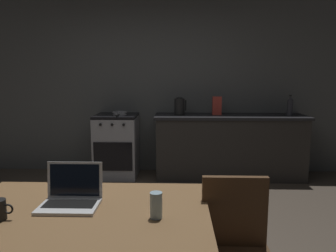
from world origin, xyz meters
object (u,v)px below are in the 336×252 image
object	(u,v)px
stove_oven	(117,146)
drinking_glass	(156,205)
chair	(237,248)
electric_kettle	(179,107)
bottle	(290,106)
cereal_box	(217,106)
laptop	(71,197)
dining_table	(83,222)
frying_pan	(120,113)

from	to	relation	value
stove_oven	drinking_glass	size ratio (longest dim) A/B	6.77
chair	electric_kettle	size ratio (longest dim) A/B	3.61
bottle	cereal_box	xyz separation A→B (m)	(-1.02, 0.07, -0.01)
bottle	drinking_glass	distance (m)	3.49
stove_oven	electric_kettle	xyz separation A→B (m)	(0.92, 0.00, 0.58)
cereal_box	stove_oven	bearing A→B (deg)	-179.12
stove_oven	electric_kettle	world-z (taller)	electric_kettle
stove_oven	drinking_glass	xyz separation A→B (m)	(0.79, -3.09, 0.37)
stove_oven	laptop	xyz separation A→B (m)	(0.30, -2.95, 0.35)
bottle	drinking_glass	size ratio (longest dim) A/B	2.17
dining_table	drinking_glass	size ratio (longest dim) A/B	10.16
stove_oven	bottle	distance (m)	2.55
laptop	electric_kettle	world-z (taller)	electric_kettle
stove_oven	laptop	world-z (taller)	laptop
stove_oven	bottle	xyz separation A→B (m)	(2.48, -0.05, 0.60)
stove_oven	chair	world-z (taller)	stove_oven
chair	bottle	world-z (taller)	bottle
stove_oven	bottle	world-z (taller)	bottle
electric_kettle	frying_pan	size ratio (longest dim) A/B	0.64
chair	frying_pan	world-z (taller)	frying_pan
chair	electric_kettle	world-z (taller)	electric_kettle
bottle	drinking_glass	bearing A→B (deg)	-119.00
dining_table	laptop	distance (m)	0.15
chair	cereal_box	bearing A→B (deg)	103.08
stove_oven	frying_pan	bearing A→B (deg)	-26.59
dining_table	chair	distance (m)	0.87
drinking_glass	laptop	bearing A→B (deg)	163.21
drinking_glass	bottle	bearing A→B (deg)	61.00
laptop	drinking_glass	distance (m)	0.51
chair	electric_kettle	distance (m)	3.02
dining_table	cereal_box	size ratio (longest dim) A/B	5.23
chair	laptop	size ratio (longest dim) A/B	2.83
electric_kettle	frying_pan	xyz separation A→B (m)	(-0.86, -0.03, -0.10)
dining_table	bottle	world-z (taller)	bottle
dining_table	frying_pan	xyz separation A→B (m)	(-0.32, 2.98, 0.25)
stove_oven	chair	xyz separation A→B (m)	(1.23, -2.96, 0.07)
electric_kettle	dining_table	bearing A→B (deg)	-100.19
chair	drinking_glass	size ratio (longest dim) A/B	6.70
dining_table	laptop	world-z (taller)	laptop
dining_table	laptop	bearing A→B (deg)	142.83
cereal_box	dining_table	bearing A→B (deg)	-109.62
dining_table	cereal_box	xyz separation A→B (m)	(1.08, 3.03, 0.36)
laptop	bottle	world-z (taller)	bottle
chair	bottle	size ratio (longest dim) A/B	3.09
cereal_box	frying_pan	bearing A→B (deg)	-177.95
stove_oven	chair	distance (m)	3.21
dining_table	frying_pan	size ratio (longest dim) A/B	3.52
bottle	dining_table	bearing A→B (deg)	-125.31
stove_oven	bottle	bearing A→B (deg)	-1.10
bottle	drinking_glass	xyz separation A→B (m)	(-1.69, -3.05, -0.23)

